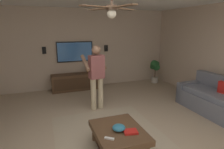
# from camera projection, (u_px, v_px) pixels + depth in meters

# --- Properties ---
(ground_plane) EXTENTS (8.60, 8.60, 0.00)m
(ground_plane) POSITION_uv_depth(u_px,v_px,m) (113.00, 142.00, 3.50)
(ground_plane) COLOR tan
(wall_back_tv) EXTENTS (0.10, 6.85, 2.68)m
(wall_back_tv) POSITION_uv_depth(u_px,v_px,m) (76.00, 49.00, 6.49)
(wall_back_tv) COLOR #BCA893
(wall_back_tv) RESTS_ON ground
(area_rug) EXTENTS (2.87, 2.04, 0.01)m
(area_rug) POSITION_uv_depth(u_px,v_px,m) (114.00, 143.00, 3.44)
(area_rug) COLOR tan
(area_rug) RESTS_ON ground
(couch) EXTENTS (1.90, 0.87, 0.87)m
(couch) POSITION_uv_depth(u_px,v_px,m) (217.00, 101.00, 4.62)
(couch) COLOR slate
(couch) RESTS_ON ground
(coffee_table) EXTENTS (1.00, 0.80, 0.40)m
(coffee_table) POSITION_uv_depth(u_px,v_px,m) (119.00, 135.00, 3.19)
(coffee_table) COLOR #513823
(coffee_table) RESTS_ON ground
(media_console) EXTENTS (0.45, 1.70, 0.55)m
(media_console) POSITION_uv_depth(u_px,v_px,m) (77.00, 82.00, 6.42)
(media_console) COLOR #513823
(media_console) RESTS_ON ground
(tv) EXTENTS (0.05, 1.21, 0.68)m
(tv) POSITION_uv_depth(u_px,v_px,m) (75.00, 52.00, 6.41)
(tv) COLOR black
(person_standing) EXTENTS (0.59, 0.59, 1.64)m
(person_standing) POSITION_uv_depth(u_px,v_px,m) (96.00, 74.00, 4.75)
(person_standing) COLOR #C6B793
(person_standing) RESTS_ON ground
(potted_plant_tall) EXTENTS (0.41, 0.43, 0.89)m
(potted_plant_tall) POSITION_uv_depth(u_px,v_px,m) (155.00, 67.00, 7.17)
(potted_plant_tall) COLOR #B7B2A8
(potted_plant_tall) RESTS_ON ground
(bowl) EXTENTS (0.22, 0.22, 0.10)m
(bowl) POSITION_uv_depth(u_px,v_px,m) (119.00, 128.00, 3.12)
(bowl) COLOR teal
(bowl) RESTS_ON coffee_table
(remote_white) EXTENTS (0.12, 0.15, 0.02)m
(remote_white) POSITION_uv_depth(u_px,v_px,m) (109.00, 138.00, 2.88)
(remote_white) COLOR white
(remote_white) RESTS_ON coffee_table
(book) EXTENTS (0.20, 0.24, 0.04)m
(book) POSITION_uv_depth(u_px,v_px,m) (131.00, 132.00, 3.06)
(book) COLOR red
(book) RESTS_ON coffee_table
(vase_round) EXTENTS (0.22, 0.22, 0.22)m
(vase_round) POSITION_uv_depth(u_px,v_px,m) (89.00, 70.00, 6.50)
(vase_round) COLOR orange
(vase_round) RESTS_ON media_console
(wall_speaker_left) EXTENTS (0.06, 0.12, 0.22)m
(wall_speaker_left) POSITION_uv_depth(u_px,v_px,m) (106.00, 48.00, 6.77)
(wall_speaker_left) COLOR black
(wall_speaker_right) EXTENTS (0.06, 0.12, 0.22)m
(wall_speaker_right) POSITION_uv_depth(u_px,v_px,m) (44.00, 50.00, 6.07)
(wall_speaker_right) COLOR black
(ceiling_fan) EXTENTS (1.17, 1.15, 0.46)m
(ceiling_fan) POSITION_uv_depth(u_px,v_px,m) (111.00, 9.00, 3.24)
(ceiling_fan) COLOR #4C3828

